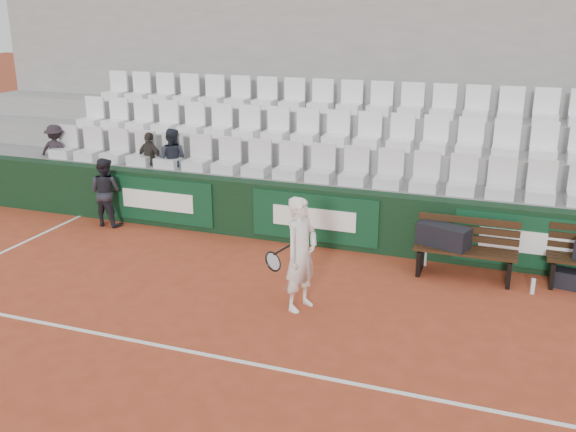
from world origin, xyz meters
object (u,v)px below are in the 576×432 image
object	(u,v)px
water_bottle_near	(424,258)
tennis_player	(301,254)
sports_bag_ground	(569,279)
spectator_b	(149,137)
spectator_a	(54,129)
water_bottle_far	(533,286)
sports_bag_left	(443,236)
spectator_c	(171,136)
ball_kid	(105,192)
bench_left	(464,263)

from	to	relation	value
water_bottle_near	tennis_player	world-z (taller)	tennis_player
sports_bag_ground	spectator_b	xyz separation A→B (m)	(-7.52, 0.99, 1.41)
spectator_a	spectator_b	distance (m)	2.21
water_bottle_near	spectator_b	world-z (taller)	spectator_b
water_bottle_near	water_bottle_far	xyz separation A→B (m)	(1.61, -0.54, -0.01)
sports_bag_left	tennis_player	world-z (taller)	tennis_player
sports_bag_ground	spectator_c	xyz separation A→B (m)	(-7.05, 0.99, 1.46)
sports_bag_ground	sports_bag_left	bearing A→B (deg)	-176.77
sports_bag_left	sports_bag_ground	xyz separation A→B (m)	(1.81, 0.10, -0.49)
sports_bag_left	spectator_c	world-z (taller)	spectator_c
sports_bag_ground	ball_kid	bearing A→B (deg)	179.18
bench_left	ball_kid	xyz separation A→B (m)	(-6.50, 0.25, 0.42)
tennis_player	spectator_c	distance (m)	4.70
tennis_player	spectator_b	world-z (taller)	spectator_b
sports_bag_ground	bench_left	bearing A→B (deg)	-174.88
bench_left	tennis_player	bearing A→B (deg)	-137.63
water_bottle_near	water_bottle_far	distance (m)	1.70
water_bottle_far	tennis_player	bearing A→B (deg)	-152.59
tennis_player	spectator_b	size ratio (longest dim) A/B	1.46
spectator_b	spectator_c	bearing A→B (deg)	-168.86
spectator_a	spectator_b	size ratio (longest dim) A/B	1.01
water_bottle_far	spectator_a	distance (m)	9.46
sports_bag_left	spectator_c	bearing A→B (deg)	168.17
water_bottle_near	spectator_a	xyz separation A→B (m)	(-7.63, 0.85, 1.42)
spectator_b	water_bottle_near	bearing A→B (deg)	-177.82
spectator_b	sports_bag_left	bearing A→B (deg)	-179.72
water_bottle_far	spectator_c	world-z (taller)	spectator_c
sports_bag_ground	tennis_player	size ratio (longest dim) A/B	0.27
bench_left	water_bottle_near	bearing A→B (deg)	156.61
ball_kid	bench_left	bearing A→B (deg)	179.79
sports_bag_ground	spectator_c	distance (m)	7.26
bench_left	sports_bag_left	distance (m)	0.52
spectator_b	spectator_c	xyz separation A→B (m)	(0.48, 0.00, 0.05)
water_bottle_far	tennis_player	xyz separation A→B (m)	(-2.97, -1.54, 0.67)
spectator_a	sports_bag_left	bearing A→B (deg)	161.63
water_bottle_near	water_bottle_far	size ratio (longest dim) A/B	1.12
sports_bag_left	spectator_b	distance (m)	5.89
bench_left	sports_bag_ground	world-z (taller)	bench_left
water_bottle_near	spectator_c	distance (m)	5.23
sports_bag_ground	water_bottle_far	world-z (taller)	sports_bag_ground
bench_left	spectator_b	size ratio (longest dim) A/B	1.40
tennis_player	water_bottle_near	bearing A→B (deg)	56.86
bench_left	water_bottle_near	xyz separation A→B (m)	(-0.63, 0.27, -0.10)
sports_bag_left	sports_bag_ground	world-z (taller)	sports_bag_left
tennis_player	spectator_a	distance (m)	6.97
water_bottle_near	tennis_player	distance (m)	2.57
spectator_a	sports_bag_ground	bearing A→B (deg)	163.68
bench_left	water_bottle_near	distance (m)	0.69
bench_left	water_bottle_far	world-z (taller)	bench_left
ball_kid	spectator_c	xyz separation A→B (m)	(0.93, 0.88, 0.95)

